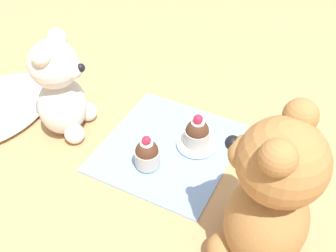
{
  "coord_description": "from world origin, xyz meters",
  "views": [
    {
      "loc": [
        -0.47,
        -0.24,
        0.53
      ],
      "look_at": [
        0.0,
        0.0,
        0.06
      ],
      "focal_mm": 42.0,
      "sensor_mm": 36.0,
      "label": 1
    }
  ],
  "objects_px": {
    "teddy_bear_cream": "(60,89)",
    "teddy_bear_tan": "(269,198)",
    "cupcake_near_cream_bear": "(147,154)",
    "saucer_plate": "(196,144)",
    "cupcake_near_tan_bear": "(197,133)"
  },
  "relations": [
    {
      "from": "teddy_bear_tan",
      "to": "cupcake_near_tan_bear",
      "type": "height_order",
      "value": "teddy_bear_tan"
    },
    {
      "from": "teddy_bear_tan",
      "to": "saucer_plate",
      "type": "bearing_deg",
      "value": -129.01
    },
    {
      "from": "saucer_plate",
      "to": "cupcake_near_tan_bear",
      "type": "distance_m",
      "value": 0.03
    },
    {
      "from": "teddy_bear_tan",
      "to": "cupcake_near_tan_bear",
      "type": "distance_m",
      "value": 0.24
    },
    {
      "from": "teddy_bear_cream",
      "to": "cupcake_near_tan_bear",
      "type": "height_order",
      "value": "teddy_bear_cream"
    },
    {
      "from": "teddy_bear_tan",
      "to": "saucer_plate",
      "type": "xyz_separation_m",
      "value": [
        0.16,
        0.17,
        -0.11
      ]
    },
    {
      "from": "cupcake_near_cream_bear",
      "to": "cupcake_near_tan_bear",
      "type": "bearing_deg",
      "value": -34.46
    },
    {
      "from": "teddy_bear_cream",
      "to": "cupcake_near_cream_bear",
      "type": "bearing_deg",
      "value": -110.03
    },
    {
      "from": "teddy_bear_cream",
      "to": "teddy_bear_tan",
      "type": "xyz_separation_m",
      "value": [
        -0.09,
        -0.42,
        0.02
      ]
    },
    {
      "from": "saucer_plate",
      "to": "cupcake_near_cream_bear",
      "type": "bearing_deg",
      "value": 145.54
    },
    {
      "from": "cupcake_near_cream_bear",
      "to": "saucer_plate",
      "type": "height_order",
      "value": "cupcake_near_cream_bear"
    },
    {
      "from": "teddy_bear_tan",
      "to": "cupcake_near_cream_bear",
      "type": "xyz_separation_m",
      "value": [
        0.07,
        0.23,
        -0.09
      ]
    },
    {
      "from": "cupcake_near_cream_bear",
      "to": "saucer_plate",
      "type": "bearing_deg",
      "value": -34.46
    },
    {
      "from": "teddy_bear_cream",
      "to": "saucer_plate",
      "type": "xyz_separation_m",
      "value": [
        0.07,
        -0.25,
        -0.09
      ]
    },
    {
      "from": "cupcake_near_tan_bear",
      "to": "saucer_plate",
      "type": "bearing_deg",
      "value": 180.0
    }
  ]
}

